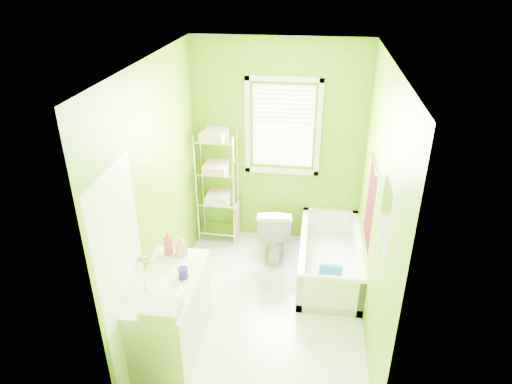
# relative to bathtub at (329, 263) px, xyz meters

# --- Properties ---
(ground) EXTENTS (2.90, 2.90, 0.00)m
(ground) POSITION_rel_bathtub_xyz_m (-0.70, -0.66, -0.16)
(ground) COLOR silver
(ground) RESTS_ON ground
(room_envelope) EXTENTS (2.14, 2.94, 2.62)m
(room_envelope) POSITION_rel_bathtub_xyz_m (-0.70, -0.66, 1.39)
(room_envelope) COLOR #5F9207
(room_envelope) RESTS_ON ground
(window) EXTENTS (0.92, 0.05, 1.22)m
(window) POSITION_rel_bathtub_xyz_m (-0.65, 0.77, 1.46)
(window) COLOR white
(window) RESTS_ON ground
(door) EXTENTS (0.09, 0.80, 2.00)m
(door) POSITION_rel_bathtub_xyz_m (-1.74, -1.65, 0.84)
(door) COLOR white
(door) RESTS_ON ground
(right_wall_decor) EXTENTS (0.04, 1.48, 1.17)m
(right_wall_decor) POSITION_rel_bathtub_xyz_m (0.34, -0.68, 1.16)
(right_wall_decor) COLOR #48080C
(right_wall_decor) RESTS_ON ground
(bathtub) EXTENTS (0.70, 1.51, 0.49)m
(bathtub) POSITION_rel_bathtub_xyz_m (0.00, 0.00, 0.00)
(bathtub) COLOR white
(bathtub) RESTS_ON ground
(toilet) EXTENTS (0.46, 0.75, 0.73)m
(toilet) POSITION_rel_bathtub_xyz_m (-0.69, 0.33, 0.21)
(toilet) COLOR white
(toilet) RESTS_ON ground
(vanity) EXTENTS (0.54, 1.06, 1.04)m
(vanity) POSITION_rel_bathtub_xyz_m (-1.49, -1.35, 0.27)
(vanity) COLOR silver
(vanity) RESTS_ON ground
(wire_shelf_unit) EXTENTS (0.52, 0.41, 1.52)m
(wire_shelf_unit) POSITION_rel_bathtub_xyz_m (-1.44, 0.63, 0.77)
(wire_shelf_unit) COLOR silver
(wire_shelf_unit) RESTS_ON ground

